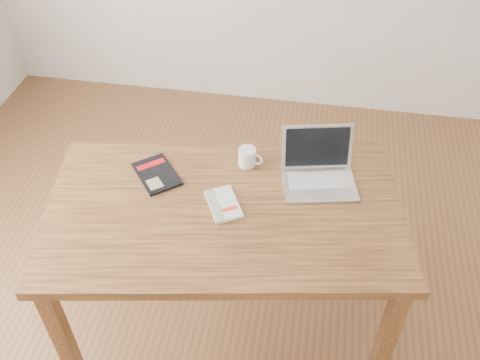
% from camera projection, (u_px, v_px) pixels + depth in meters
% --- Properties ---
extents(room, '(4.04, 4.04, 2.70)m').
position_uv_depth(room, '(211.00, 101.00, 1.53)').
color(room, brown).
rests_on(room, ground).
extents(desk, '(1.49, 1.01, 0.75)m').
position_uv_depth(desk, '(225.00, 224.00, 2.12)').
color(desk, brown).
rests_on(desk, ground).
extents(white_guidebook, '(0.18, 0.21, 0.02)m').
position_uv_depth(white_guidebook, '(223.00, 204.00, 2.06)').
color(white_guidebook, beige).
rests_on(white_guidebook, desk).
extents(black_guidebook, '(0.24, 0.26, 0.01)m').
position_uv_depth(black_guidebook, '(157.00, 174.00, 2.19)').
color(black_guidebook, black).
rests_on(black_guidebook, desk).
extents(laptop, '(0.33, 0.31, 0.20)m').
position_uv_depth(laptop, '(319.00, 171.00, 2.15)').
color(laptop, silver).
rests_on(laptop, desk).
extents(coffee_mug, '(0.11, 0.07, 0.08)m').
position_uv_depth(coffee_mug, '(248.00, 157.00, 2.22)').
color(coffee_mug, white).
rests_on(coffee_mug, desk).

